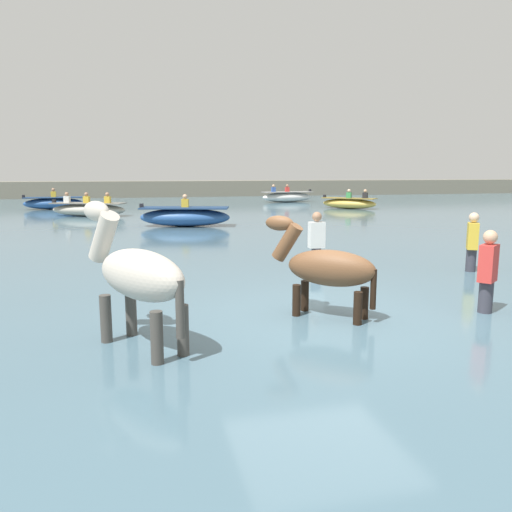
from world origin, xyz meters
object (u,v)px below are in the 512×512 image
at_px(boat_far_inshore, 89,209).
at_px(person_spectator_far, 472,250).
at_px(boat_distant_east, 349,203).
at_px(boat_far_offshore, 54,203).
at_px(horse_lead_bay, 326,271).
at_px(boat_mid_channel, 185,217).
at_px(person_onlooker_left, 316,248).
at_px(horse_trailing_pinto, 137,278).
at_px(boat_mid_outer, 287,197).
at_px(person_onlooker_right, 487,282).

relative_size(boat_far_inshore, person_spectator_far, 2.21).
relative_size(boat_distant_east, boat_far_inshore, 0.80).
distance_m(boat_far_offshore, person_spectator_far, 22.97).
bearing_deg(horse_lead_bay, person_spectator_far, 29.93).
xyz_separation_m(boat_distant_east, boat_mid_channel, (-9.66, -6.86, 0.05)).
height_order(horse_lead_bay, boat_distant_east, horse_lead_bay).
xyz_separation_m(boat_distant_east, boat_far_inshore, (-13.50, -1.55, 0.02)).
relative_size(boat_distant_east, person_spectator_far, 1.76).
height_order(boat_mid_channel, person_onlooker_left, person_onlooker_left).
distance_m(horse_trailing_pinto, person_onlooker_left, 5.39).
bearing_deg(person_onlooker_left, boat_mid_outer, 74.36).
relative_size(horse_trailing_pinto, person_onlooker_left, 1.29).
bearing_deg(boat_distant_east, horse_trailing_pinto, -120.04).
relative_size(boat_far_inshore, boat_mid_outer, 1.00).
bearing_deg(boat_mid_outer, boat_distant_east, -76.09).
bearing_deg(person_onlooker_right, person_onlooker_left, 109.21).
height_order(horse_lead_bay, person_onlooker_right, horse_lead_bay).
distance_m(horse_lead_bay, boat_distant_east, 21.20).
bearing_deg(boat_mid_outer, boat_mid_channel, -121.36).
bearing_deg(horse_lead_bay, boat_distant_east, 65.12).
distance_m(horse_trailing_pinto, person_onlooker_right, 4.96).
relative_size(horse_trailing_pinto, person_onlooker_right, 1.29).
distance_m(boat_distant_east, boat_far_inshore, 13.59).
distance_m(horse_lead_bay, person_onlooker_left, 3.47).
xyz_separation_m(person_spectator_far, person_onlooker_left, (-3.04, 0.91, 0.00)).
height_order(boat_far_offshore, person_onlooker_left, person_onlooker_left).
bearing_deg(boat_distant_east, person_onlooker_right, -108.53).
distance_m(horse_trailing_pinto, person_spectator_far, 7.36).
height_order(horse_trailing_pinto, person_spectator_far, horse_trailing_pinto).
xyz_separation_m(boat_distant_east, person_onlooker_left, (-7.84, -15.95, 0.15)).
xyz_separation_m(horse_lead_bay, boat_mid_outer, (7.34, 25.62, -0.31)).
xyz_separation_m(boat_distant_east, boat_mid_outer, (-1.58, 6.39, 0.05)).
bearing_deg(person_onlooker_right, horse_trailing_pinto, -176.54).
bearing_deg(boat_mid_channel, boat_far_offshore, 120.49).
bearing_deg(person_spectator_far, boat_far_offshore, 118.28).
distance_m(boat_mid_channel, person_onlooker_left, 9.26).
xyz_separation_m(boat_far_offshore, person_onlooker_left, (7.84, -19.31, 0.12)).
distance_m(boat_far_inshore, person_onlooker_left, 15.47).
relative_size(person_spectator_far, person_onlooker_right, 1.00).
distance_m(boat_distant_east, person_onlooker_left, 17.77).
bearing_deg(boat_far_offshore, person_onlooker_left, -67.89).
relative_size(horse_lead_bay, boat_mid_channel, 0.51).
bearing_deg(boat_mid_outer, person_onlooker_right, -100.86).
relative_size(boat_far_inshore, person_onlooker_right, 2.21).
bearing_deg(boat_mid_outer, boat_far_offshore, -167.91).
bearing_deg(boat_mid_outer, horse_trailing_pinto, -110.68).
height_order(boat_mid_outer, boat_mid_channel, boat_mid_channel).
bearing_deg(person_spectator_far, person_onlooker_left, 163.24).
xyz_separation_m(horse_trailing_pinto, boat_far_offshore, (-4.18, 23.25, -0.50)).
relative_size(boat_far_offshore, person_onlooker_left, 1.91).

